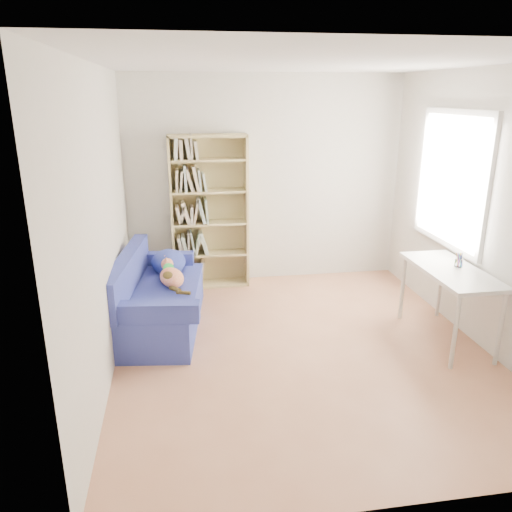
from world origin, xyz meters
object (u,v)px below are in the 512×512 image
(sofa, at_px, (158,298))
(pen_cup, at_px, (459,261))
(bookshelf, at_px, (210,219))
(desk, at_px, (451,277))

(sofa, xyz_separation_m, pen_cup, (2.93, -0.72, 0.49))
(bookshelf, bearing_deg, sofa, -119.91)
(desk, relative_size, pen_cup, 7.97)
(sofa, xyz_separation_m, desk, (2.83, -0.77, 0.36))
(sofa, distance_m, desk, 2.96)
(bookshelf, bearing_deg, desk, -40.55)
(bookshelf, relative_size, pen_cup, 12.95)
(sofa, height_order, bookshelf, bookshelf)
(bookshelf, bearing_deg, pen_cup, -38.53)
(desk, height_order, pen_cup, pen_cup)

